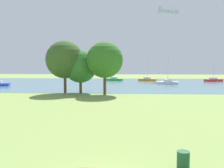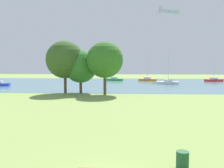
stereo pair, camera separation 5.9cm
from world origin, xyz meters
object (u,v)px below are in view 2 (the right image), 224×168
(litter_bin, at_px, (182,160))
(sailboat_red, at_px, (214,80))
(sailboat_green, at_px, (114,79))
(sailboat_white, at_px, (168,82))
(sailboat_orange, at_px, (148,79))
(light_aircraft, at_px, (169,12))
(tree_east_far, at_px, (65,60))
(tree_east_near, at_px, (81,66))
(tree_west_far, at_px, (105,60))

(litter_bin, bearing_deg, sailboat_red, 69.71)
(sailboat_green, bearing_deg, sailboat_white, -40.86)
(sailboat_orange, distance_m, light_aircraft, 21.35)
(tree_east_far, height_order, light_aircraft, light_aircraft)
(tree_east_near, bearing_deg, sailboat_orange, 65.46)
(sailboat_orange, height_order, tree_east_near, sailboat_orange)
(litter_bin, distance_m, tree_west_far, 27.37)
(tree_west_far, bearing_deg, sailboat_white, 57.22)
(tree_east_far, bearing_deg, tree_east_near, 11.36)
(sailboat_orange, bearing_deg, light_aircraft, 42.67)
(litter_bin, height_order, sailboat_green, sailboat_green)
(light_aircraft, bearing_deg, litter_bin, -98.70)
(litter_bin, relative_size, sailboat_green, 0.11)
(sailboat_white, relative_size, tree_east_far, 0.87)
(sailboat_white, bearing_deg, sailboat_green, 139.14)
(light_aircraft, bearing_deg, tree_east_far, -122.00)
(light_aircraft, bearing_deg, sailboat_green, -160.61)
(sailboat_green, height_order, sailboat_red, sailboat_green)
(light_aircraft, bearing_deg, sailboat_red, -32.25)
(tree_east_far, relative_size, tree_west_far, 1.04)
(sailboat_red, height_order, light_aircraft, light_aircraft)
(tree_east_far, distance_m, light_aircraft, 44.04)
(sailboat_green, xyz_separation_m, sailboat_white, (13.04, -11.28, -0.00))
(tree_east_far, bearing_deg, litter_bin, -66.02)
(sailboat_green, relative_size, sailboat_white, 1.03)
(sailboat_red, bearing_deg, tree_east_near, -137.85)
(litter_bin, xyz_separation_m, sailboat_orange, (3.20, 57.10, 0.07))
(sailboat_red, relative_size, sailboat_white, 0.74)
(litter_bin, height_order, tree_east_far, tree_east_far)
(sailboat_orange, relative_size, sailboat_white, 1.08)
(sailboat_red, height_order, tree_east_near, tree_east_near)
(tree_east_near, bearing_deg, sailboat_green, 82.36)
(sailboat_white, xyz_separation_m, tree_east_near, (-16.97, -17.95, 3.81))
(sailboat_orange, distance_m, sailboat_green, 9.23)
(sailboat_orange, height_order, sailboat_green, sailboat_orange)
(tree_east_far, xyz_separation_m, tree_west_far, (6.53, -1.53, -0.07))
(sailboat_white, distance_m, tree_east_far, 27.20)
(sailboat_white, distance_m, light_aircraft, 25.85)
(tree_west_far, distance_m, light_aircraft, 42.50)
(sailboat_orange, relative_size, sailboat_green, 1.05)
(sailboat_green, bearing_deg, tree_east_near, -97.64)
(litter_bin, bearing_deg, sailboat_orange, 86.80)
(tree_east_near, bearing_deg, sailboat_white, 46.62)
(sailboat_white, bearing_deg, sailboat_orange, 109.40)
(sailboat_green, bearing_deg, sailboat_red, -3.15)
(litter_bin, distance_m, sailboat_orange, 57.19)
(litter_bin, xyz_separation_m, tree_east_far, (-12.37, 27.81, 4.95))
(litter_bin, xyz_separation_m, light_aircraft, (9.65, 63.05, 19.53))
(tree_west_far, bearing_deg, sailboat_orange, 73.65)
(litter_bin, relative_size, sailboat_white, 0.11)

